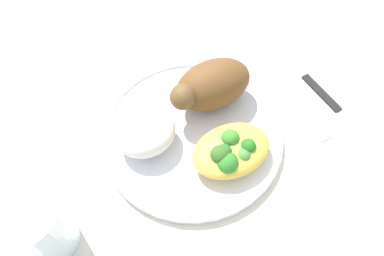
% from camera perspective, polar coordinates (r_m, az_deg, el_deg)
% --- Properties ---
extents(ground_plane, '(2.00, 2.00, 0.00)m').
position_cam_1_polar(ground_plane, '(0.53, 0.00, -1.46)').
color(ground_plane, '#EFE5CE').
extents(plate, '(0.26, 0.26, 0.02)m').
position_cam_1_polar(plate, '(0.52, 0.00, -1.00)').
color(plate, white).
rests_on(plate, ground_plane).
extents(roasted_chicken, '(0.12, 0.07, 0.07)m').
position_cam_1_polar(roasted_chicken, '(0.51, 3.02, 6.76)').
color(roasted_chicken, brown).
rests_on(roasted_chicken, plate).
extents(rice_pile, '(0.08, 0.07, 0.05)m').
position_cam_1_polar(rice_pile, '(0.49, -7.43, -0.66)').
color(rice_pile, white).
rests_on(rice_pile, plate).
extents(mac_cheese_with_broccoli, '(0.11, 0.08, 0.05)m').
position_cam_1_polar(mac_cheese_with_broccoli, '(0.48, 6.15, -3.56)').
color(mac_cheese_with_broccoli, '#EDBD48').
rests_on(mac_cheese_with_broccoli, plate).
extents(fork, '(0.03, 0.14, 0.01)m').
position_cam_1_polar(fork, '(0.57, 16.62, 2.91)').
color(fork, silver).
rests_on(fork, ground_plane).
extents(knife, '(0.04, 0.19, 0.01)m').
position_cam_1_polar(knife, '(0.59, 22.18, 2.64)').
color(knife, black).
rests_on(knife, ground_plane).
extents(water_glass, '(0.06, 0.06, 0.10)m').
position_cam_1_polar(water_glass, '(0.46, -22.69, -14.58)').
color(water_glass, silver).
rests_on(water_glass, ground_plane).
extents(napkin, '(0.07, 0.11, 0.00)m').
position_cam_1_polar(napkin, '(0.56, -21.53, -1.06)').
color(napkin, white).
rests_on(napkin, ground_plane).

